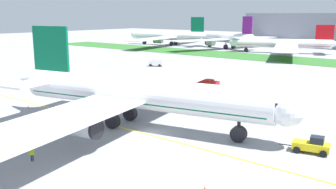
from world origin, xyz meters
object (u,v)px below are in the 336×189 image
Objects in this scene: ground_crew_wingwalker_port at (72,117)px; traffic_cone_starboard_wing at (28,107)px; parked_airliner_far_centre at (227,38)px; service_truck_fuel_bowser at (206,84)px; parked_airliner_far_right at (284,44)px; service_truck_baggage_loader at (156,62)px; traffic_cone_port_wing at (205,188)px; pushback_tug at (312,145)px; airliner_foreground at (135,94)px; ground_crew_marshaller_front at (32,153)px; parked_airliner_far_left at (170,36)px.

ground_crew_wingwalker_port reaches higher than traffic_cone_starboard_wing.
traffic_cone_starboard_wing is 0.01× the size of parked_airliner_far_centre.
service_truck_fuel_bowser is 0.08× the size of parked_airliner_far_right.
service_truck_baggage_loader is at bearing 147.16° from service_truck_fuel_bowser.
traffic_cone_port_wing is at bearing -9.06° from traffic_cone_starboard_wing.
pushback_tug reaches higher than traffic_cone_starboard_wing.
ground_crew_wingwalker_port is at bearing -152.34° from airliner_foreground.
traffic_cone_starboard_wing is (-50.19, -10.41, -0.76)m from pushback_tug.
pushback_tug is at bearing -54.90° from parked_airliner_far_centre.
pushback_tug is 35.36m from ground_crew_marshaller_front.
parked_airliner_far_centre is at bearing 110.67° from ground_crew_wingwalker_port.
parked_airliner_far_right is at bearing 114.49° from pushback_tug.
parked_airliner_far_centre is (-81.60, 140.42, 5.29)m from traffic_cone_port_wing.
service_truck_fuel_bowser is at bearing 66.22° from traffic_cone_starboard_wing.
airliner_foreground is 13.20× the size of service_truck_fuel_bowser.
traffic_cone_starboard_wing is 0.01× the size of parked_airliner_far_left.
parked_airliner_far_right is at bearing 109.95° from traffic_cone_port_wing.
airliner_foreground is at bearing 92.16° from ground_crew_marshaller_front.
ground_crew_marshaller_front is at bearing -56.25° from parked_airliner_far_left.
ground_crew_marshaller_front is 0.27× the size of service_truck_fuel_bowser.
service_truck_fuel_bowser is (16.12, 36.59, 1.13)m from traffic_cone_starboard_wing.
parked_airliner_far_centre is at bearing 112.46° from ground_crew_marshaller_front.
parked_airliner_far_right is at bearing 102.39° from service_truck_fuel_bowser.
parked_airliner_far_centre is (-36.10, 133.17, 5.29)m from traffic_cone_starboard_wing.
service_truck_baggage_loader is (-44.30, 55.49, -3.86)m from airliner_foreground.
traffic_cone_starboard_wing is at bearing -113.78° from service_truck_fuel_bowser.
parked_airliner_far_right reaches higher than service_truck_fuel_bowser.
parked_airliner_far_left is at bearing 118.89° from traffic_cone_starboard_wing.
parked_airliner_far_left is at bearing -177.41° from parked_airliner_far_centre.
parked_airliner_far_centre is at bearing 2.59° from parked_airliner_far_left.
traffic_cone_port_wing is at bearing -56.18° from service_truck_fuel_bowser.
service_truck_baggage_loader reaches higher than traffic_cone_starboard_wing.
parked_airliner_far_right is (15.70, 70.41, 2.94)m from service_truck_baggage_loader.
service_truck_fuel_bowser is at bearing 123.82° from traffic_cone_port_wing.
traffic_cone_starboard_wing is at bearing -74.83° from parked_airliner_far_centre.
ground_crew_wingwalker_port is at bearing -69.33° from parked_airliner_far_centre.
pushback_tug is at bearing -44.61° from parked_airliner_far_left.
service_truck_fuel_bowser is at bearing 104.00° from airliner_foreground.
parked_airliner_far_centre is (36.47, 1.65, 0.18)m from parked_airliner_far_left.
airliner_foreground is at bearing -51.40° from service_truck_baggage_loader.
pushback_tug reaches higher than traffic_cone_port_wing.
traffic_cone_starboard_wing is 0.11× the size of service_truck_baggage_loader.
ground_crew_marshaller_front is 0.02× the size of parked_airliner_far_left.
pushback_tug is 0.08× the size of parked_airliner_far_left.
parked_airliner_far_right is (68.08, -1.07, -1.01)m from parked_airliner_far_left.
ground_crew_marshaller_front is at bearing -80.29° from service_truck_fuel_bowser.
traffic_cone_starboard_wing is 63.35m from service_truck_baggage_loader.
service_truck_baggage_loader is 0.07× the size of parked_airliner_far_right.
parked_airliner_far_centre is (-60.91, 147.38, 4.56)m from ground_crew_marshaller_front.
parked_airliner_far_left is (-122.76, 121.11, 4.35)m from pushback_tug.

